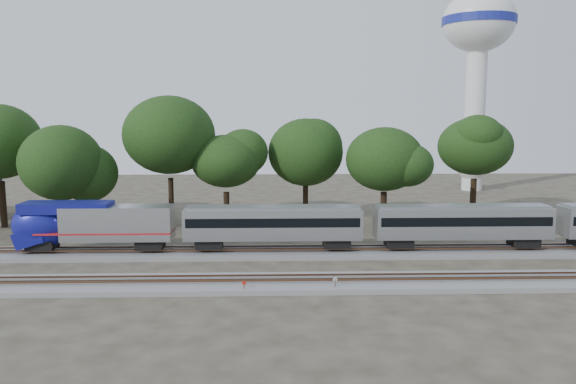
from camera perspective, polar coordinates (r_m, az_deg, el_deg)
name	(u,v)px	position (r m, az deg, el deg)	size (l,w,h in m)	color
ground	(220,272)	(48.66, -6.93, -8.09)	(160.00, 160.00, 0.00)	#383328
track_far	(226,253)	(54.38, -6.36, -6.15)	(160.00, 5.00, 0.73)	slate
track_near	(215,284)	(44.78, -7.40, -9.24)	(160.00, 5.00, 0.73)	slate
switch_stand_red	(244,286)	(42.67, -4.47, -9.46)	(0.31, 0.09, 0.99)	#512D19
switch_stand_white	(335,282)	(43.18, 4.81, -9.15)	(0.34, 0.17, 1.11)	#512D19
switch_lever	(292,289)	(43.41, 0.42, -9.80)	(0.50, 0.30, 0.30)	#512D19
water_tower	(478,43)	(105.60, 18.73, 14.12)	(12.49, 12.49, 34.57)	silver
tree_2	(61,163)	(67.18, -22.03, 2.76)	(8.18, 8.18, 11.54)	black
tree_3	(169,135)	(67.32, -11.96, 5.68)	(11.16, 11.16, 15.74)	black
tree_4	(226,161)	(66.20, -6.33, 3.12)	(8.07, 8.07, 11.38)	black
tree_5	(306,152)	(69.12, 1.81, 4.04)	(8.89, 8.89, 12.54)	black
tree_6	(385,159)	(65.56, 9.78, 3.29)	(8.40, 8.40, 11.84)	black
tree_7	(475,146)	(77.31, 18.49, 4.41)	(9.40, 9.40, 13.25)	black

